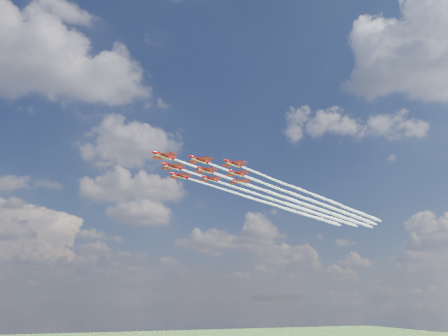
{
  "coord_description": "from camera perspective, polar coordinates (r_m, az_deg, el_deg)",
  "views": [
    {
      "loc": [
        -40.52,
        -140.49,
        30.01
      ],
      "look_at": [
        13.58,
        3.18,
        75.93
      ],
      "focal_mm": 35.0,
      "sensor_mm": 36.0,
      "label": 1
    }
  ],
  "objects": [
    {
      "name": "jet_row3_starb",
      "position": [
        221.49,
        7.32,
        -5.03
      ],
      "size": [
        131.37,
        81.91,
        2.63
      ],
      "rotation": [
        0.0,
        0.0,
        0.55
      ],
      "color": "#AF090F"
    },
    {
      "name": "jet_row2_port",
      "position": [
        203.7,
        10.41,
        -3.87
      ],
      "size": [
        131.37,
        81.91,
        2.63
      ],
      "rotation": [
        0.0,
        0.0,
        0.55
      ],
      "color": "#AF090F"
    },
    {
      "name": "jet_lead",
      "position": [
        197.87,
        7.4,
        -3.64
      ],
      "size": [
        131.37,
        81.91,
        2.63
      ],
      "rotation": [
        0.0,
        0.0,
        0.55
      ],
      "color": "#AF090F"
    },
    {
      "name": "jet_row4_starb",
      "position": [
        227.29,
        10.03,
        -5.21
      ],
      "size": [
        131.37,
        81.91,
        2.63
      ],
      "rotation": [
        0.0,
        0.0,
        0.55
      ],
      "color": "#AF090F"
    },
    {
      "name": "jet_row3_centre",
      "position": [
        215.48,
        10.21,
        -4.58
      ],
      "size": [
        131.37,
        81.91,
        2.63
      ],
      "rotation": [
        0.0,
        0.0,
        0.55
      ],
      "color": "#AF090F"
    },
    {
      "name": "jet_row4_port",
      "position": [
        221.8,
        12.91,
        -4.76
      ],
      "size": [
        131.37,
        81.91,
        2.63
      ],
      "rotation": [
        0.0,
        0.0,
        0.55
      ],
      "color": "#AF090F"
    },
    {
      "name": "jet_tail",
      "position": [
        233.58,
        12.6,
        -5.37
      ],
      "size": [
        131.37,
        81.91,
        2.63
      ],
      "rotation": [
        0.0,
        0.0,
        0.55
      ],
      "color": "#AF090F"
    },
    {
      "name": "jet_row2_starb",
      "position": [
        209.67,
        7.36,
        -4.37
      ],
      "size": [
        131.37,
        81.91,
        2.63
      ],
      "rotation": [
        0.0,
        0.0,
        0.55
      ],
      "color": "#AF090F"
    },
    {
      "name": "jet_row3_port",
      "position": [
        210.06,
        13.26,
        -4.09
      ],
      "size": [
        131.37,
        81.91,
        2.63
      ],
      "rotation": [
        0.0,
        0.0,
        0.55
      ],
      "color": "#AF090F"
    }
  ]
}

